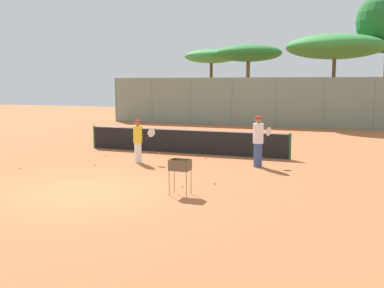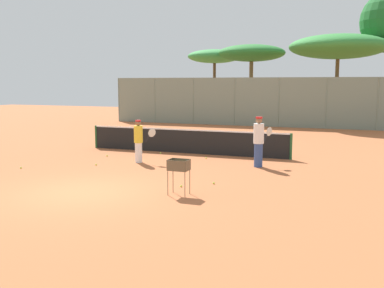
{
  "view_description": "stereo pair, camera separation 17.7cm",
  "coord_description": "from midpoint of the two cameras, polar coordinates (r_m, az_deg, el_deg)",
  "views": [
    {
      "loc": [
        7.23,
        -10.5,
        3.09
      ],
      "look_at": [
        1.85,
        3.77,
        1.0
      ],
      "focal_mm": 42.0,
      "sensor_mm": 36.0,
      "label": 1
    },
    {
      "loc": [
        7.4,
        -10.44,
        3.09
      ],
      "look_at": [
        1.85,
        3.77,
        1.0
      ],
      "focal_mm": 42.0,
      "sensor_mm": 36.0,
      "label": 2
    }
  ],
  "objects": [
    {
      "name": "ground_plane",
      "position": [
        13.14,
        -13.28,
        -6.01
      ],
      "size": [
        80.0,
        80.0,
        0.0
      ],
      "primitive_type": "plane",
      "color": "#B26038"
    },
    {
      "name": "tennis_net",
      "position": [
        19.74,
        -0.59,
        0.43
      ],
      "size": [
        9.31,
        0.1,
        1.07
      ],
      "color": "#26592D",
      "rests_on": "ground_plane"
    },
    {
      "name": "back_fence",
      "position": [
        32.39,
        8.3,
        5.31
      ],
      "size": [
        22.52,
        0.08,
        3.46
      ],
      "color": "gray",
      "rests_on": "ground_plane"
    },
    {
      "name": "tree_0",
      "position": [
        37.51,
        7.71,
        11.32
      ],
      "size": [
        5.44,
        5.44,
        6.16
      ],
      "color": "brown",
      "rests_on": "ground_plane"
    },
    {
      "name": "tree_1",
      "position": [
        39.43,
        3.01,
        11.0
      ],
      "size": [
        4.64,
        4.64,
        5.92
      ],
      "color": "brown",
      "rests_on": "ground_plane"
    },
    {
      "name": "tree_3",
      "position": [
        34.06,
        18.22,
        11.63
      ],
      "size": [
        6.88,
        6.88,
        6.47
      ],
      "color": "brown",
      "rests_on": "ground_plane"
    },
    {
      "name": "player_white_outfit",
      "position": [
        17.53,
        -6.5,
        0.44
      ],
      "size": [
        0.85,
        0.45,
        1.66
      ],
      "rotation": [
        0.0,
        0.0,
        0.37
      ],
      "color": "white",
      "rests_on": "ground_plane"
    },
    {
      "name": "player_red_cap",
      "position": [
        16.67,
        8.77,
        0.37
      ],
      "size": [
        0.6,
        0.85,
        1.85
      ],
      "rotation": [
        0.0,
        0.0,
        1.03
      ],
      "color": "#334C8C",
      "rests_on": "ground_plane"
    },
    {
      "name": "ball_cart",
      "position": [
        12.39,
        -1.21,
        -3.07
      ],
      "size": [
        0.56,
        0.41,
        0.99
      ],
      "color": "brown",
      "rests_on": "ground_plane"
    },
    {
      "name": "tennis_ball_0",
      "position": [
        19.25,
        -10.48,
        -1.47
      ],
      "size": [
        0.07,
        0.07,
        0.07
      ],
      "primitive_type": "sphere",
      "color": "#D1E54C",
      "rests_on": "ground_plane"
    },
    {
      "name": "tennis_ball_1",
      "position": [
        17.25,
        -11.8,
        -2.58
      ],
      "size": [
        0.07,
        0.07,
        0.07
      ],
      "primitive_type": "sphere",
      "color": "#D1E54C",
      "rests_on": "ground_plane"
    },
    {
      "name": "tennis_ball_2",
      "position": [
        18.4,
        2.08,
        -1.77
      ],
      "size": [
        0.07,
        0.07,
        0.07
      ],
      "primitive_type": "sphere",
      "color": "#D1E54C",
      "rests_on": "ground_plane"
    },
    {
      "name": "tennis_ball_3",
      "position": [
        17.38,
        -20.62,
        -2.84
      ],
      "size": [
        0.07,
        0.07,
        0.07
      ],
      "primitive_type": "sphere",
      "color": "#D1E54C",
      "rests_on": "ground_plane"
    },
    {
      "name": "tennis_ball_4",
      "position": [
        19.68,
        -3.76,
        -1.16
      ],
      "size": [
        0.07,
        0.07,
        0.07
      ],
      "primitive_type": "sphere",
      "color": "#D1E54C",
      "rests_on": "ground_plane"
    },
    {
      "name": "tennis_ball_5",
      "position": [
        13.84,
        3.14,
        -4.98
      ],
      "size": [
        0.07,
        0.07,
        0.07
      ],
      "primitive_type": "sphere",
      "color": "#D1E54C",
      "rests_on": "ground_plane"
    },
    {
      "name": "tennis_ball_6",
      "position": [
        13.44,
        -1.01,
        -5.35
      ],
      "size": [
        0.07,
        0.07,
        0.07
      ],
      "primitive_type": "sphere",
      "color": "#D1E54C",
      "rests_on": "ground_plane"
    },
    {
      "name": "parked_car",
      "position": [
        35.86,
        1.66,
        3.91
      ],
      "size": [
        4.2,
        1.7,
        1.6
      ],
      "color": "#232328",
      "rests_on": "ground_plane"
    }
  ]
}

